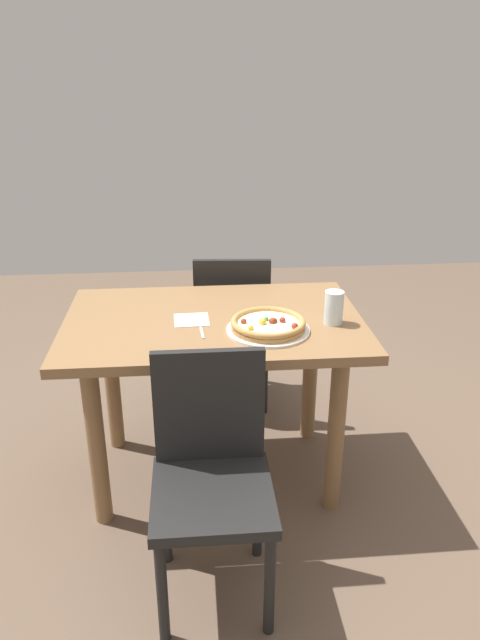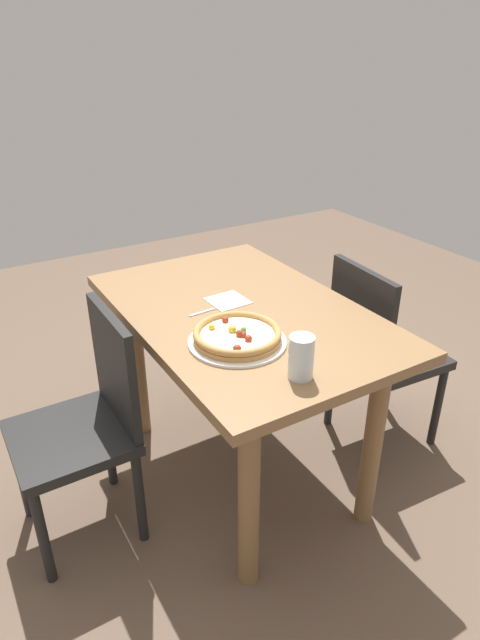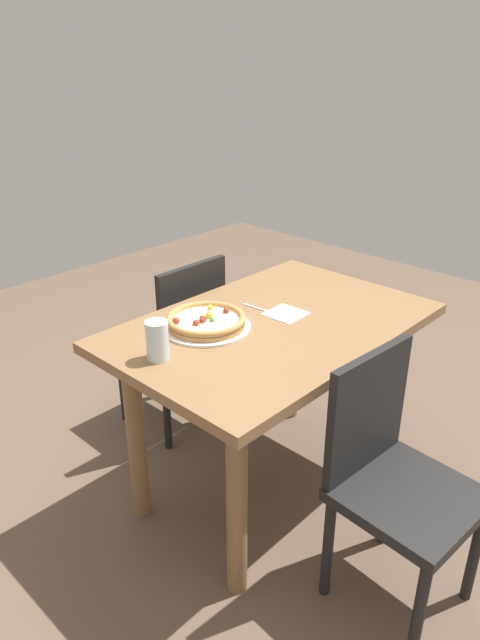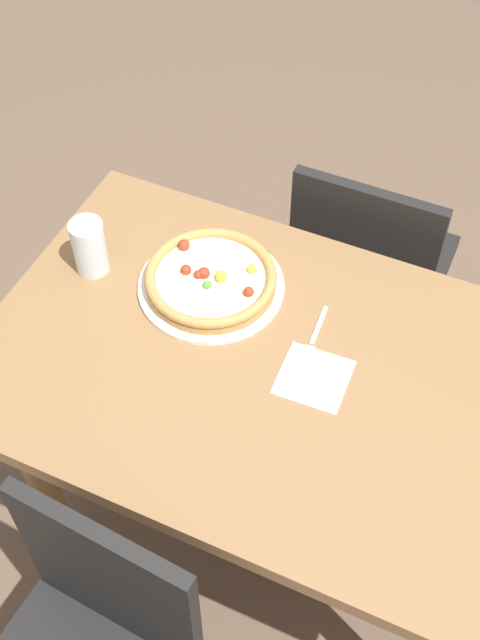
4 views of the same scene
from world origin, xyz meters
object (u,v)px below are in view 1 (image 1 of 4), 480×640
(pizza, at_px, (268,324))
(chair_far, at_px, (232,324))
(chair_near, at_px, (211,471))
(napkin, at_px, (192,320))
(dining_table, at_px, (214,346))
(drinking_glass, at_px, (334,308))
(fork, at_px, (201,328))
(plate, at_px, (268,330))

(pizza, bearing_deg, chair_far, 96.41)
(chair_near, relative_size, napkin, 6.21)
(pizza, height_order, napkin, pizza)
(dining_table, height_order, chair_near, chair_near)
(dining_table, xyz_separation_m, drinking_glass, (0.48, -0.09, 0.19))
(fork, xyz_separation_m, napkin, (-0.04, 0.09, -0.00))
(dining_table, distance_m, chair_near, 0.64)
(chair_far, height_order, fork, chair_far)
(chair_near, bearing_deg, chair_far, -97.46)
(fork, height_order, napkin, fork)
(dining_table, xyz_separation_m, pizza, (0.21, -0.15, 0.15))
(chair_near, bearing_deg, plate, -117.78)
(dining_table, relative_size, napkin, 8.73)
(chair_near, bearing_deg, napkin, -85.17)
(chair_far, relative_size, drinking_glass, 6.42)
(chair_far, height_order, napkin, chair_far)
(pizza, xyz_separation_m, drinking_glass, (0.27, 0.06, 0.04))
(drinking_glass, distance_m, napkin, 0.58)
(pizza, xyz_separation_m, napkin, (-0.30, 0.14, -0.03))
(dining_table, xyz_separation_m, chair_near, (-0.04, -0.61, -0.17))
(pizza, bearing_deg, dining_table, 144.79)
(plate, height_order, pizza, pizza)
(plate, relative_size, drinking_glass, 2.42)
(napkin, bearing_deg, fork, -68.07)
(chair_near, height_order, pizza, chair_near)
(dining_table, distance_m, pizza, 0.30)
(fork, bearing_deg, dining_table, -32.46)
(drinking_glass, relative_size, napkin, 0.97)
(dining_table, relative_size, plate, 3.73)
(pizza, bearing_deg, plate, 116.62)
(dining_table, relative_size, chair_far, 1.41)
(pizza, distance_m, fork, 0.27)
(napkin, bearing_deg, drinking_glass, -7.93)
(dining_table, bearing_deg, drinking_glass, -10.71)
(pizza, relative_size, napkin, 2.09)
(drinking_glass, bearing_deg, plate, -168.44)
(chair_near, distance_m, plate, 0.61)
(chair_far, bearing_deg, fork, -99.78)
(chair_near, height_order, chair_far, same)
(fork, distance_m, napkin, 0.10)
(dining_table, height_order, napkin, napkin)
(fork, bearing_deg, napkin, 17.76)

